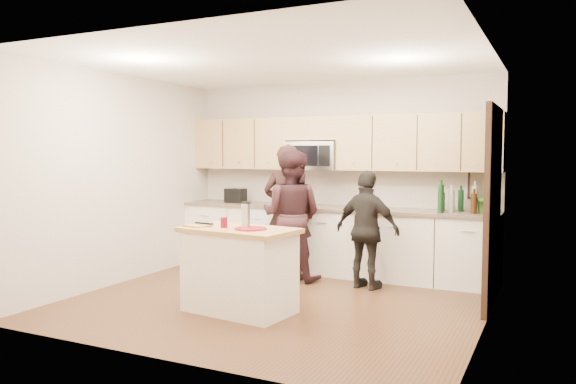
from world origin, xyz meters
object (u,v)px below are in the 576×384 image
at_px(woman_center, 292,216).
at_px(toaster, 236,196).
at_px(island, 239,270).
at_px(woman_left, 288,212).
at_px(woman_right, 367,230).

bearing_deg(woman_center, toaster, -30.04).
relative_size(island, woman_left, 0.71).
distance_m(toaster, woman_left, 1.26).
bearing_deg(woman_left, woman_center, 138.20).
xyz_separation_m(toaster, woman_left, (1.13, -0.54, -0.14)).
xyz_separation_m(woman_center, woman_right, (1.06, -0.04, -0.12)).
height_order(toaster, woman_center, woman_center).
bearing_deg(island, toaster, 128.99).
height_order(toaster, woman_right, woman_right).
relative_size(toaster, woman_center, 0.17).
relative_size(woman_left, woman_center, 1.05).
relative_size(island, woman_center, 0.74).
relative_size(woman_center, woman_right, 1.17).
height_order(woman_left, woman_center, woman_left).
bearing_deg(island, woman_left, 105.14).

